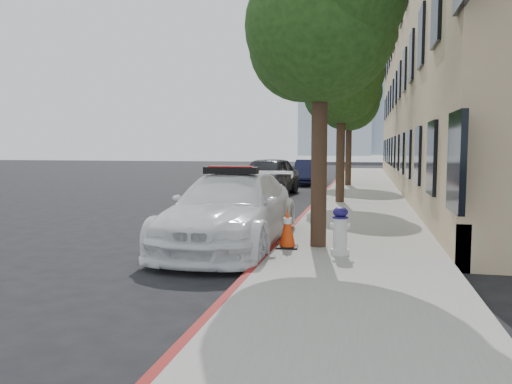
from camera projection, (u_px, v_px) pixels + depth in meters
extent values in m
plane|color=black|center=(206.00, 231.00, 12.11)|extent=(120.00, 120.00, 0.00)
cube|color=gray|center=(361.00, 194.00, 21.06)|extent=(3.20, 50.00, 0.15)
cube|color=maroon|center=(325.00, 193.00, 21.39)|extent=(0.12, 50.00, 0.15)
cube|color=tan|center=(482.00, 86.00, 24.28)|extent=(8.00, 36.00, 10.00)
cube|color=#9EA8B7|center=(337.00, 38.00, 127.02)|extent=(18.00, 14.00, 60.00)
cube|color=#9EA8B7|center=(387.00, 76.00, 139.53)|extent=(14.00, 14.00, 44.00)
cylinder|color=black|center=(319.00, 160.00, 9.38)|extent=(0.30, 0.30, 3.30)
sphere|color=#183611|center=(321.00, 26.00, 9.16)|extent=(2.80, 2.80, 2.80)
sphere|color=#183611|center=(303.00, 47.00, 9.56)|extent=(2.10, 2.10, 2.10)
cylinder|color=black|center=(340.00, 156.00, 17.17)|extent=(0.30, 0.30, 3.19)
sphere|color=#183611|center=(341.00, 85.00, 16.96)|extent=(2.60, 2.60, 2.60)
sphere|color=#183611|center=(353.00, 72.00, 16.54)|extent=(2.08, 2.08, 2.08)
sphere|color=#183611|center=(332.00, 95.00, 17.35)|extent=(1.95, 1.95, 1.95)
cylinder|color=black|center=(348.00, 151.00, 24.94)|extent=(0.30, 0.30, 3.41)
sphere|color=#183611|center=(349.00, 100.00, 24.72)|extent=(3.00, 3.00, 3.00)
sphere|color=#183611|center=(358.00, 91.00, 24.30)|extent=(2.40, 2.40, 2.40)
sphere|color=#183611|center=(342.00, 107.00, 25.11)|extent=(2.25, 2.25, 2.25)
imported|color=white|center=(231.00, 210.00, 10.15)|extent=(2.14, 5.20, 1.50)
cube|color=black|center=(231.00, 170.00, 10.07)|extent=(1.10, 0.29, 0.14)
cube|color=#A50A07|center=(231.00, 167.00, 10.07)|extent=(0.90, 0.23, 0.06)
imported|color=black|center=(267.00, 176.00, 21.09)|extent=(2.46, 5.01, 1.65)
imported|color=#161938|center=(309.00, 172.00, 27.36)|extent=(1.46, 4.14, 1.36)
cylinder|color=silver|center=(340.00, 252.00, 8.75)|extent=(0.33, 0.33, 0.10)
cylinder|color=silver|center=(340.00, 233.00, 8.72)|extent=(0.24, 0.24, 0.56)
ellipsoid|color=#1A1356|center=(340.00, 212.00, 8.68)|extent=(0.26, 0.26, 0.19)
cylinder|color=silver|center=(340.00, 226.00, 8.71)|extent=(0.35, 0.11, 0.10)
cylinder|color=silver|center=(340.00, 226.00, 8.71)|extent=(0.11, 0.19, 0.10)
cube|color=black|center=(287.00, 247.00, 9.37)|extent=(0.42, 0.42, 0.03)
cone|color=#EE3D0C|center=(287.00, 227.00, 9.34)|extent=(0.30, 0.30, 0.72)
cylinder|color=white|center=(287.00, 221.00, 9.32)|extent=(0.16, 0.16, 0.11)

